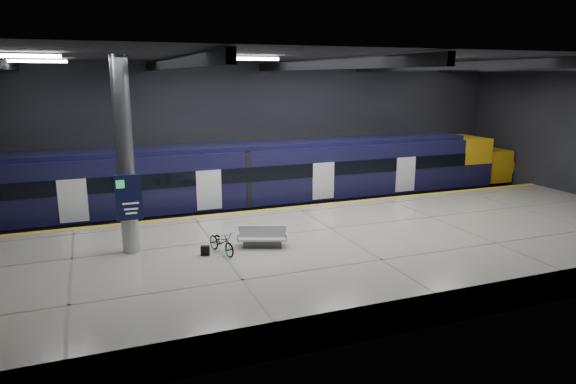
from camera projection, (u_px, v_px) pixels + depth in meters
ground at (321, 246)px, 22.53m from camera, size 30.00×30.00×0.00m
room_shell at (322, 115)px, 21.27m from camera, size 30.10×16.10×8.05m
platform at (347, 252)px, 20.14m from camera, size 30.00×11.00×1.10m
safety_strip at (297, 207)px, 24.79m from camera, size 30.00×0.40×0.01m
rails at (278, 214)px, 27.51m from camera, size 30.00×1.52×0.16m
train at (292, 177)px, 27.36m from camera, size 29.40×2.84×3.79m
bench at (263, 239)px, 19.05m from camera, size 1.98×1.36×0.81m
bicycle at (222, 242)px, 18.28m from camera, size 1.01×1.69×0.84m
pannier_bag at (205, 251)px, 18.12m from camera, size 0.34×0.28×0.35m
info_column at (125, 160)px, 17.79m from camera, size 0.90×0.78×6.90m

